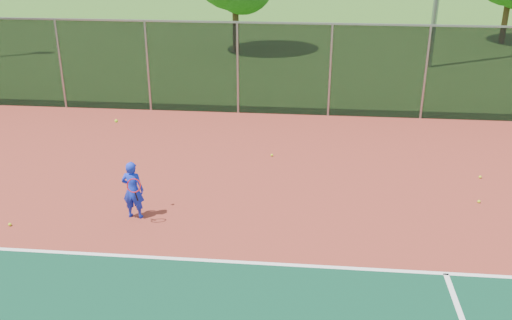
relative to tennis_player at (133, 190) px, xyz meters
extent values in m
cube|color=maroon|center=(4.32, -2.56, -0.67)|extent=(30.00, 20.00, 0.02)
cube|color=white|center=(6.32, -1.56, -0.65)|extent=(22.00, 0.10, 0.00)
cube|color=black|center=(4.32, 7.44, 0.84)|extent=(30.00, 0.04, 3.00)
cube|color=gray|center=(4.32, 7.44, 2.34)|extent=(30.00, 0.06, 0.06)
imported|color=#162BD1|center=(0.00, 0.00, -0.01)|extent=(0.50, 0.34, 1.31)
cylinder|color=black|center=(0.15, -0.25, -0.03)|extent=(0.03, 0.15, 0.27)
torus|color=#A51414|center=(0.15, -0.35, 0.27)|extent=(0.30, 0.13, 0.29)
sphere|color=#BFE11A|center=(-0.25, 0.10, 1.52)|extent=(0.07, 0.07, 0.07)
sphere|color=#BFE11A|center=(-2.54, -0.65, -0.63)|extent=(0.07, 0.07, 0.07)
sphere|color=#BFE11A|center=(2.73, 3.73, -0.63)|extent=(0.07, 0.07, 0.07)
sphere|color=#BFE11A|center=(7.67, 1.43, -0.63)|extent=(0.07, 0.07, 0.07)
sphere|color=#BFE11A|center=(8.05, 2.82, -0.63)|extent=(0.07, 0.07, 0.07)
cylinder|color=#3D2416|center=(0.01, 16.84, 0.51)|extent=(0.30, 0.30, 2.38)
cylinder|color=#3D2416|center=(13.58, 20.34, 0.46)|extent=(0.30, 0.30, 2.29)
camera|label=1|loc=(3.72, -10.68, 5.37)|focal=40.00mm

